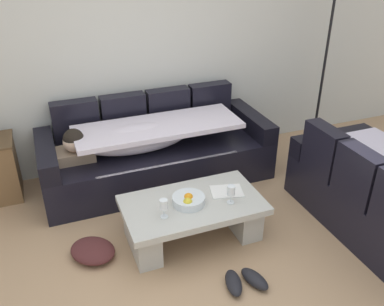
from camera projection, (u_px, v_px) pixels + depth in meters
ground_plane at (192, 285)px, 3.22m from camera, size 14.00×14.00×0.00m
back_wall at (117, 47)px, 4.34m from camera, size 9.00×0.10×2.70m
couch_along_wall at (153, 152)px, 4.45m from camera, size 2.41×0.92×0.88m
couch_near_window at (384, 198)px, 3.68m from camera, size 0.92×1.75×0.88m
coffee_table at (193, 215)px, 3.61m from camera, size 1.20×0.68×0.38m
fruit_bowl at (189, 200)px, 3.50m from camera, size 0.28×0.28×0.10m
wine_glass_near_left at (164, 205)px, 3.30m from camera, size 0.07×0.07×0.17m
wine_glass_near_right at (231, 191)px, 3.48m from camera, size 0.07×0.07×0.17m
open_magazine at (227, 191)px, 3.68m from camera, size 0.32×0.27×0.01m
floor_lamp at (324, 58)px, 4.84m from camera, size 0.33×0.31×1.95m
pair_of_shoes at (244, 281)px, 3.19m from camera, size 0.36×0.31×0.09m
crumpled_garment at (93, 251)px, 3.47m from camera, size 0.50×0.51×0.12m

